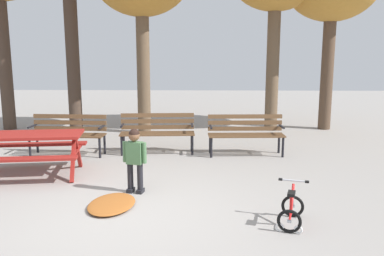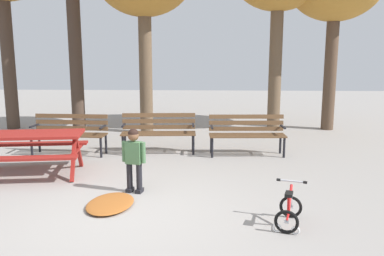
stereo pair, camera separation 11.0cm
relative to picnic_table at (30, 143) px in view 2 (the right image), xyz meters
The scene contains 8 objects.
ground 2.67m from the picnic_table, 41.35° to the right, with size 36.00×36.00×0.00m, color gray.
picnic_table is the anchor object (origin of this frame).
park_bench_far_left 1.57m from the picnic_table, 83.38° to the left, with size 1.62×0.53×0.85m.
park_bench_left 2.72m from the picnic_table, 40.46° to the left, with size 1.63×0.56×0.85m.
park_bench_right 4.30m from the picnic_table, 22.35° to the left, with size 1.62×0.53×0.85m.
child_standing 2.16m from the picnic_table, 22.65° to the right, with size 0.38×0.21×1.02m.
kids_bicycle 4.65m from the picnic_table, 25.63° to the right, with size 0.49×0.62×0.54m.
leaf_pile 2.33m from the picnic_table, 39.21° to the right, with size 0.93×0.65×0.07m, color #9E5623.
Camera 2 is at (1.19, -5.25, 2.19)m, focal length 38.40 mm.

